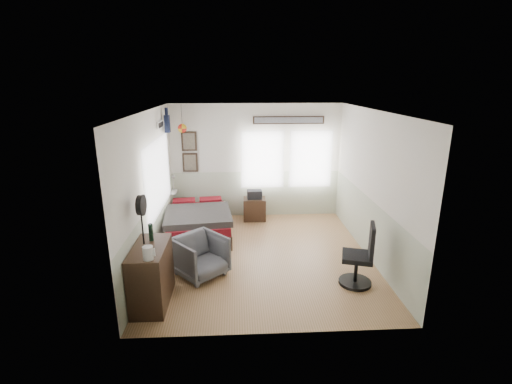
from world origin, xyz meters
TOP-DOWN VIEW (x-y plane):
  - ground_plane at (0.00, 0.00)m, footprint 4.00×4.50m
  - room_shell at (-0.08, 0.19)m, footprint 4.02×4.52m
  - wall_decor at (-1.10, 1.96)m, footprint 3.55×1.32m
  - bed at (-1.30, 1.07)m, footprint 1.47×1.95m
  - dresser at (-1.74, -1.42)m, footprint 0.48×1.00m
  - armchair at (-1.10, -0.65)m, footprint 1.07×1.07m
  - nightstand at (-0.05, 1.95)m, footprint 0.53×0.43m
  - task_chair at (1.50, -1.09)m, footprint 0.58×0.58m
  - kettle at (-1.66, -1.81)m, footprint 0.16×0.14m
  - bottle at (-1.75, -1.20)m, footprint 0.07×0.07m
  - stand_fan at (-1.82, -1.31)m, footprint 0.09×0.31m
  - black_bag at (-0.05, 1.95)m, footprint 0.35×0.24m

SIDE VIEW (x-z plane):
  - ground_plane at x=0.00m, z-range -0.01..0.00m
  - nightstand at x=-0.05m, z-range 0.00..0.52m
  - bed at x=-1.30m, z-range -0.01..0.57m
  - armchair at x=-1.10m, z-range 0.00..0.70m
  - task_chair at x=1.50m, z-range -0.10..0.95m
  - dresser at x=-1.74m, z-range 0.00..0.90m
  - black_bag at x=-0.05m, z-range 0.52..0.72m
  - kettle at x=-1.66m, z-range 0.90..1.09m
  - bottle at x=-1.75m, z-range 0.90..1.17m
  - stand_fan at x=-1.82m, z-range 1.11..1.86m
  - room_shell at x=-0.08m, z-range 0.26..2.97m
  - wall_decor at x=-1.10m, z-range 1.38..2.82m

